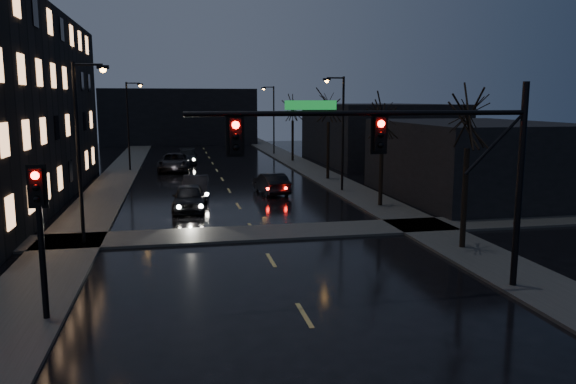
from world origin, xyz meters
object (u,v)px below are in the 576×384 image
oncoming_car_d (187,156)px  lead_car (271,183)px  oncoming_car_a (189,197)px  oncoming_car_c (174,162)px  oncoming_car_b (196,187)px

oncoming_car_d → lead_car: size_ratio=1.15×
oncoming_car_a → oncoming_car_c: size_ratio=0.77×
oncoming_car_a → oncoming_car_d: (0.43, 25.05, -0.04)m
oncoming_car_c → lead_car: 15.68m
oncoming_car_b → oncoming_car_d: oncoming_car_b is taller
oncoming_car_c → oncoming_car_d: 5.95m
oncoming_car_c → oncoming_car_d: bearing=82.7°
oncoming_car_c → oncoming_car_d: oncoming_car_c is taller
oncoming_car_a → oncoming_car_c: bearing=96.3°
lead_car → oncoming_car_c: bearing=-72.6°
oncoming_car_c → oncoming_car_d: size_ratio=1.16×
oncoming_car_a → lead_car: (5.73, 4.98, -0.05)m
oncoming_car_a → lead_car: bearing=44.9°
oncoming_car_d → lead_car: 20.76m
oncoming_car_d → lead_car: (5.30, -20.07, -0.01)m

